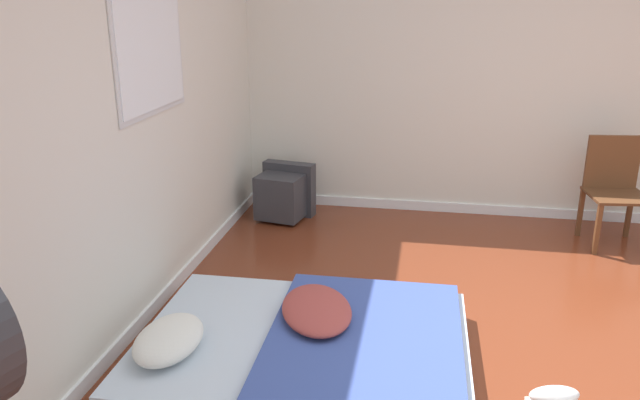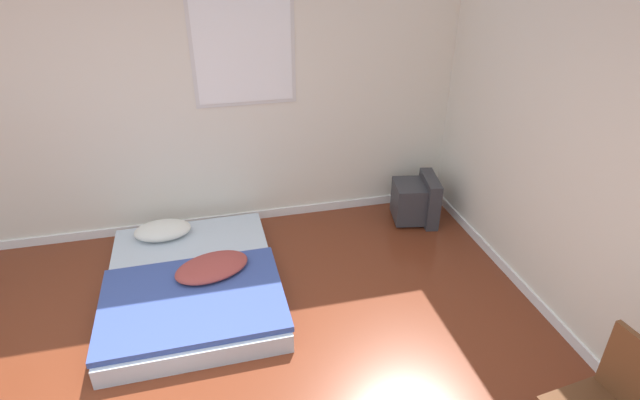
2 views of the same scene
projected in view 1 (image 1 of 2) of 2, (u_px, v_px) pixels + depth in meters
The scene contains 6 objects.
ground_plane at pixel (576, 385), 3.30m from camera, with size 20.00×20.00×0.00m, color maroon.
wall_back at pixel (102, 127), 3.33m from camera, with size 7.76×0.08×2.60m.
wall_right at pixel (531, 76), 5.43m from camera, with size 0.08×7.48×2.60m.
mattress_bed at pixel (306, 347), 3.46m from camera, with size 1.42×1.82×0.31m.
crt_tv at pixel (284, 193), 5.68m from camera, with size 0.50×0.51×0.49m.
wooden_chair at pixel (614, 183), 5.07m from camera, with size 0.50×0.50×0.87m.
Camera 1 is at (-3.02, 0.84, 1.98)m, focal length 35.00 mm.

